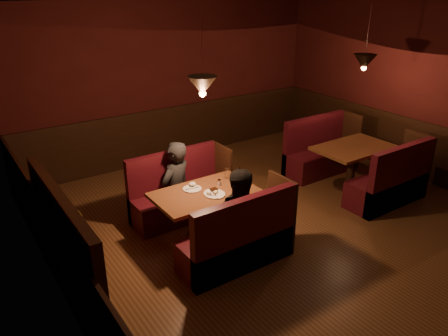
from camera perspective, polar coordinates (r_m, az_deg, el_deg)
room at (r=5.43m, az=8.26°, el=0.20°), size 6.02×7.02×2.92m
main_table at (r=5.62m, az=-2.41°, el=-4.54°), size 1.30×0.79×0.91m
main_bench_far at (r=6.30m, az=-5.83°, el=-3.73°), size 1.42×0.51×0.97m
main_bench_near at (r=5.22m, az=2.12°, el=-9.80°), size 1.42×0.51×0.97m
second_table at (r=7.39m, az=16.46°, el=1.39°), size 1.26×0.80×0.71m
second_bench_far at (r=7.94m, az=12.31°, el=1.71°), size 1.39×0.52×0.99m
second_bench_near at (r=7.08m, az=21.02°, el=-2.03°), size 1.39×0.52×0.99m
diner_a at (r=6.06m, az=-6.42°, el=-0.23°), size 0.65×0.54×1.51m
diner_b at (r=5.19m, az=2.62°, el=-4.41°), size 0.88×0.79×1.49m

